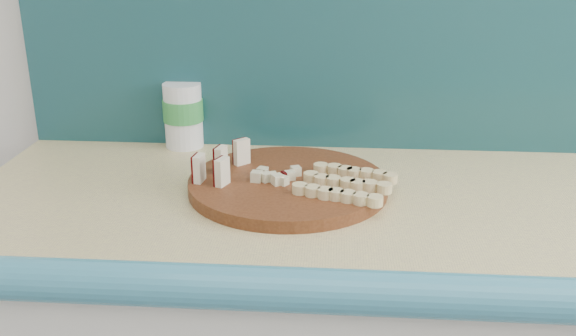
# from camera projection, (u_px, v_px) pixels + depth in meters

# --- Properties ---
(backsplash) EXTENTS (2.20, 0.02, 0.50)m
(backsplash) POSITION_uv_depth(u_px,v_px,m) (568.00, 30.00, 1.25)
(backsplash) COLOR teal
(backsplash) RESTS_ON kitchen_counter
(cutting_board) EXTENTS (0.45, 0.45, 0.02)m
(cutting_board) POSITION_uv_depth(u_px,v_px,m) (288.00, 184.00, 1.14)
(cutting_board) COLOR #411E0D
(cutting_board) RESTS_ON kitchen_counter
(apple_wedges) EXTENTS (0.09, 0.14, 0.05)m
(apple_wedges) POSITION_uv_depth(u_px,v_px,m) (221.00, 163.00, 1.14)
(apple_wedges) COLOR beige
(apple_wedges) RESTS_ON cutting_board
(apple_chunks) EXTENTS (0.05, 0.06, 0.02)m
(apple_chunks) POSITION_uv_depth(u_px,v_px,m) (276.00, 172.00, 1.14)
(apple_chunks) COLOR beige
(apple_chunks) RESTS_ON cutting_board
(banana_slices) EXTENTS (0.18, 0.17, 0.02)m
(banana_slices) POSITION_uv_depth(u_px,v_px,m) (346.00, 183.00, 1.09)
(banana_slices) COLOR #DBC385
(banana_slices) RESTS_ON cutting_board
(canister) EXTENTS (0.08, 0.08, 0.14)m
(canister) POSITION_uv_depth(u_px,v_px,m) (183.00, 114.00, 1.35)
(canister) COLOR white
(canister) RESTS_ON kitchen_counter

